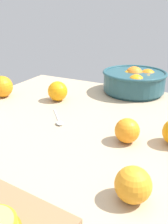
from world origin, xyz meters
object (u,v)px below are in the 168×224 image
at_px(fruit_bowl, 135,81).
at_px(spoon, 58,119).
at_px(loose_orange_3, 127,131).
at_px(loose_orange_1, 2,87).
at_px(loose_orange_0, 58,91).
at_px(loose_orange_2, 133,185).

relative_size(fruit_bowl, spoon, 2.42).
xyz_separation_m(loose_orange_3, spoon, (-0.24, 0.03, -0.03)).
relative_size(loose_orange_1, spoon, 0.78).
xyz_separation_m(loose_orange_1, loose_orange_3, (0.57, -0.13, -0.01)).
bearing_deg(loose_orange_0, loose_orange_1, -163.93).
xyz_separation_m(loose_orange_0, loose_orange_3, (0.35, -0.19, -0.00)).
height_order(fruit_bowl, loose_orange_3, fruit_bowl).
relative_size(loose_orange_0, loose_orange_1, 0.89).
distance_m(loose_orange_1, spoon, 0.35).
distance_m(fruit_bowl, loose_orange_0, 0.33).
distance_m(loose_orange_0, spoon, 0.19).
bearing_deg(loose_orange_0, fruit_bowl, 44.37).
distance_m(fruit_bowl, loose_orange_3, 0.44).
height_order(fruit_bowl, spoon, fruit_bowl).
bearing_deg(spoon, fruit_bowl, 71.16).
height_order(loose_orange_0, spoon, loose_orange_0).
bearing_deg(fruit_bowl, spoon, -108.84).
xyz_separation_m(loose_orange_2, loose_orange_3, (-0.08, 0.21, -0.00)).
xyz_separation_m(fruit_bowl, loose_orange_2, (0.19, -0.64, -0.02)).
bearing_deg(loose_orange_2, spoon, 142.96).
height_order(fruit_bowl, loose_orange_2, fruit_bowl).
bearing_deg(loose_orange_3, loose_orange_1, 167.53).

